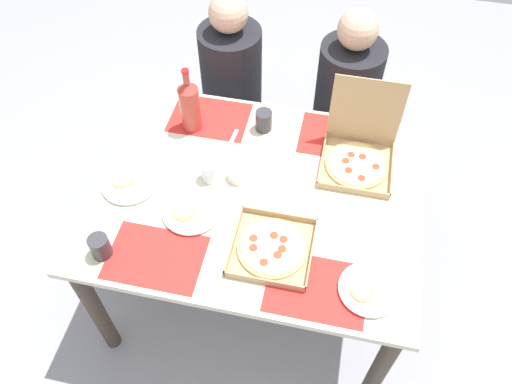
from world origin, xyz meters
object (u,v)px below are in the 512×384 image
object	(u,v)px
pizza_box_corner_right	(359,153)
diner_right_seat	(342,116)
soda_bottle	(190,105)
plate_middle	(368,290)
pizza_box_corner_left	(272,248)
cup_spare	(100,247)
diner_left_seat	(233,100)
plate_far_right	(191,212)
plate_far_left	(129,183)
condiment_bowl	(238,174)
cup_clear_left	(209,171)
cup_red	(264,121)

from	to	relation	value
pizza_box_corner_right	diner_right_seat	distance (m)	0.62
pizza_box_corner_right	soda_bottle	bearing A→B (deg)	176.20
pizza_box_corner_right	plate_middle	distance (m)	0.62
pizza_box_corner_left	soda_bottle	xyz separation A→B (m)	(-0.48, 0.57, 0.12)
pizza_box_corner_left	cup_spare	world-z (taller)	cup_spare
plate_middle	diner_left_seat	size ratio (longest dim) A/B	0.19
plate_far_right	plate_middle	distance (m)	0.74
plate_far_left	soda_bottle	distance (m)	0.43
plate_middle	diner_left_seat	xyz separation A→B (m)	(-0.79, 1.15, -0.26)
diner_right_seat	condiment_bowl	bearing A→B (deg)	-118.14
condiment_bowl	diner_left_seat	distance (m)	0.81
plate_far_right	condiment_bowl	size ratio (longest dim) A/B	2.77
plate_far_left	cup_clear_left	bearing A→B (deg)	17.47
plate_far_right	plate_far_left	world-z (taller)	same
cup_red	cup_clear_left	xyz separation A→B (m)	(-0.16, -0.34, -0.00)
plate_middle	cup_spare	bearing A→B (deg)	-176.99
cup_clear_left	cup_spare	bearing A→B (deg)	-124.13
plate_far_right	diner_right_seat	size ratio (longest dim) A/B	0.20
cup_red	cup_clear_left	distance (m)	0.37
diner_left_seat	cup_clear_left	bearing A→B (deg)	-82.71
pizza_box_corner_left	diner_right_seat	world-z (taller)	diner_right_seat
plate_far_right	cup_spare	size ratio (longest dim) A/B	2.41
plate_far_left	cup_spare	distance (m)	0.34
cup_spare	diner_left_seat	world-z (taller)	diner_left_seat
pizza_box_corner_left	plate_far_left	xyz separation A→B (m)	(-0.64, 0.19, -0.00)
plate_middle	cup_spare	world-z (taller)	cup_spare
diner_left_seat	pizza_box_corner_left	bearing A→B (deg)	-68.13
pizza_box_corner_right	plate_far_left	size ratio (longest dim) A/B	1.43
cup_spare	cup_clear_left	world-z (taller)	cup_spare
plate_far_left	plate_middle	bearing A→B (deg)	-15.74
condiment_bowl	cup_clear_left	bearing A→B (deg)	-167.33
plate_far_right	soda_bottle	xyz separation A→B (m)	(-0.13, 0.47, 0.12)
cup_spare	cup_clear_left	xyz separation A→B (m)	(0.30, 0.44, -0.00)
soda_bottle	cup_red	world-z (taller)	soda_bottle
plate_far_right	pizza_box_corner_right	bearing A→B (deg)	33.91
soda_bottle	cup_clear_left	world-z (taller)	soda_bottle
pizza_box_corner_left	plate_far_right	xyz separation A→B (m)	(-0.35, 0.10, -0.00)
soda_bottle	cup_spare	size ratio (longest dim) A/B	3.34
pizza_box_corner_left	pizza_box_corner_right	world-z (taller)	pizza_box_corner_right
pizza_box_corner_left	diner_right_seat	distance (m)	1.10
pizza_box_corner_right	cup_clear_left	distance (m)	0.64
plate_far_right	diner_left_seat	bearing A→B (deg)	94.27
plate_far_right	plate_middle	xyz separation A→B (m)	(0.72, -0.20, 0.00)
cup_red	diner_left_seat	xyz separation A→B (m)	(-0.26, 0.43, -0.30)
pizza_box_corner_right	cup_clear_left	world-z (taller)	pizza_box_corner_right
pizza_box_corner_left	cup_clear_left	bearing A→B (deg)	138.38
cup_spare	condiment_bowl	size ratio (longest dim) A/B	1.15
plate_far_right	cup_red	distance (m)	0.56
plate_far_left	condiment_bowl	world-z (taller)	condiment_bowl
condiment_bowl	diner_left_seat	world-z (taller)	diner_left_seat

